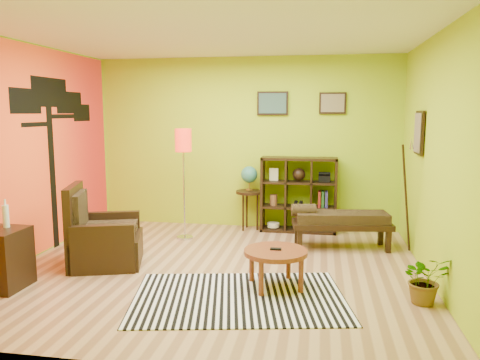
% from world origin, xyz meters
% --- Properties ---
extents(ground, '(5.00, 5.00, 0.00)m').
position_xyz_m(ground, '(0.00, 0.00, 0.00)').
color(ground, tan).
rests_on(ground, ground).
extents(room_shell, '(5.04, 4.54, 2.82)m').
position_xyz_m(room_shell, '(-0.09, 0.01, 1.80)').
color(room_shell, '#A4CA1A').
rests_on(room_shell, ground).
extents(zebra_rug, '(2.42, 1.83, 0.01)m').
position_xyz_m(zebra_rug, '(0.43, -0.83, 0.01)').
color(zebra_rug, white).
rests_on(zebra_rug, ground).
extents(coffee_table, '(0.69, 0.69, 0.45)m').
position_xyz_m(coffee_table, '(0.78, -0.47, 0.37)').
color(coffee_table, brown).
rests_on(coffee_table, ground).
extents(armchair, '(1.05, 1.04, 1.02)m').
position_xyz_m(armchair, '(-1.46, -0.06, 0.31)').
color(armchair, black).
rests_on(armchair, ground).
extents(floor_lamp, '(0.25, 0.25, 1.67)m').
position_xyz_m(floor_lamp, '(-0.78, 1.30, 1.35)').
color(floor_lamp, silver).
rests_on(floor_lamp, ground).
extents(globe_table, '(0.43, 0.43, 1.04)m').
position_xyz_m(globe_table, '(0.10, 2.01, 0.79)').
color(globe_table, black).
rests_on(globe_table, ground).
extents(cube_shelf, '(1.20, 0.35, 1.20)m').
position_xyz_m(cube_shelf, '(0.91, 2.03, 0.60)').
color(cube_shelf, black).
rests_on(cube_shelf, ground).
extents(bench, '(1.42, 0.67, 0.63)m').
position_xyz_m(bench, '(1.51, 1.18, 0.41)').
color(bench, black).
rests_on(bench, ground).
extents(potted_plant, '(0.55, 0.59, 0.40)m').
position_xyz_m(potted_plant, '(2.30, -0.64, 0.20)').
color(potted_plant, '#26661E').
rests_on(potted_plant, ground).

